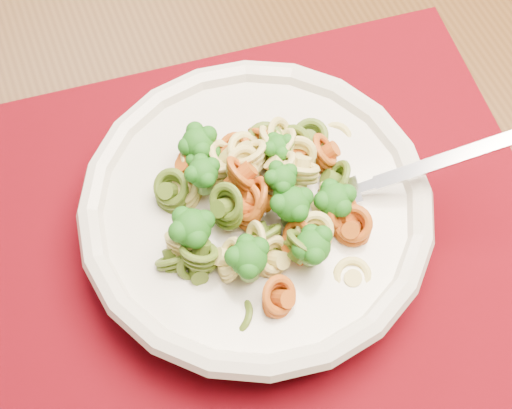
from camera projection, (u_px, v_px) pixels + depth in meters
name	position (u px, v px, depth m)	size (l,w,h in m)	color
dining_table	(217.00, 189.00, 0.69)	(1.49, 0.96, 0.71)	#4B2E15
placemat	(250.00, 236.00, 0.57)	(0.47, 0.36, 0.00)	#5E040F
pasta_bowl	(256.00, 210.00, 0.54)	(0.27, 0.27, 0.05)	silver
pasta_broccoli_heap	(256.00, 201.00, 0.53)	(0.23, 0.23, 0.06)	tan
fork	(343.00, 194.00, 0.53)	(0.19, 0.02, 0.01)	silver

